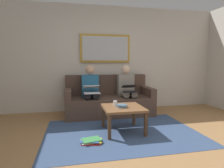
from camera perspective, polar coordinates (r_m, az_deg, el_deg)
ground_plane at (r=2.67m, az=8.08°, el=-21.61°), size 6.00×5.20×0.10m
wall_rear at (r=4.88m, az=-2.19°, el=7.61°), size 6.00×0.12×2.60m
area_rug at (r=3.39m, az=3.05°, el=-14.28°), size 2.60×1.80×0.01m
couch at (r=4.49m, az=-1.10°, el=-4.96°), size 1.98×0.90×0.90m
framed_mirror at (r=4.80m, az=-2.01°, el=10.62°), size 1.24×0.05×0.69m
coffee_table at (r=3.33m, az=3.35°, el=-7.84°), size 0.68×0.68×0.44m
cup at (r=3.36m, az=0.97°, el=-5.84°), size 0.07×0.07×0.09m
bowl at (r=3.26m, az=3.00°, el=-6.60°), size 0.18×0.18×0.05m
person_left at (r=4.47m, az=4.41°, el=-1.18°), size 0.38×0.58×1.14m
laptop_black at (r=4.25m, az=5.31°, el=-1.40°), size 0.30×0.35×0.15m
person_right at (r=4.32m, az=-6.48°, el=-1.48°), size 0.38×0.58×1.14m
laptop_white at (r=4.08m, az=-6.17°, el=-1.64°), size 0.34×0.37×0.16m
magazine_stack at (r=3.00m, az=-6.30°, el=-16.63°), size 0.34×0.27×0.05m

